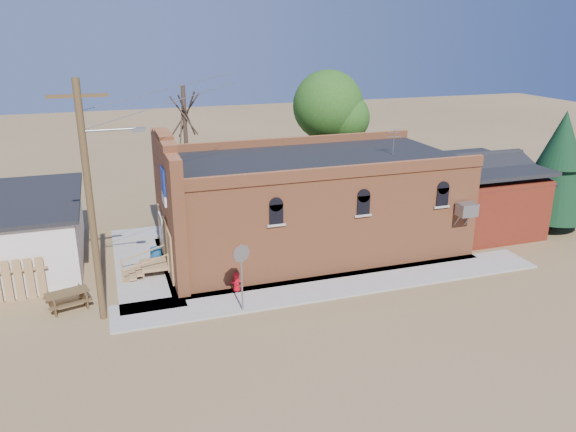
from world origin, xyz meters
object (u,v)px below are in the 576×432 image
object	(u,v)px
fire_hydrant	(236,281)
trash_barrel	(156,256)
utility_pole	(91,199)
picnic_table	(67,297)
stop_sign	(241,260)
brick_bar	(306,204)

from	to	relation	value
fire_hydrant	trash_barrel	bearing A→B (deg)	131.45
utility_pole	trash_barrel	size ratio (longest dim) A/B	11.32
fire_hydrant	picnic_table	size ratio (longest dim) A/B	0.42
fire_hydrant	stop_sign	world-z (taller)	stop_sign
brick_bar	fire_hydrant	bearing A→B (deg)	-140.34
trash_barrel	picnic_table	distance (m)	4.89
fire_hydrant	stop_sign	bearing A→B (deg)	-91.55
brick_bar	utility_pole	xyz separation A→B (m)	(-9.79, -4.29, 2.43)
fire_hydrant	brick_bar	bearing A→B (deg)	44.09
utility_pole	brick_bar	bearing A→B (deg)	23.69
brick_bar	trash_barrel	size ratio (longest dim) A/B	20.64
trash_barrel	picnic_table	world-z (taller)	trash_barrel
utility_pole	stop_sign	distance (m)	5.87
utility_pole	trash_barrel	world-z (taller)	utility_pole
stop_sign	utility_pole	bearing A→B (deg)	170.92
utility_pole	stop_sign	bearing A→B (deg)	-13.14
utility_pole	fire_hydrant	world-z (taller)	utility_pole
brick_bar	picnic_table	world-z (taller)	brick_bar
brick_bar	picnic_table	distance (m)	11.68
stop_sign	picnic_table	world-z (taller)	stop_sign
fire_hydrant	utility_pole	bearing A→B (deg)	-169.18
utility_pole	stop_sign	size ratio (longest dim) A/B	3.25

